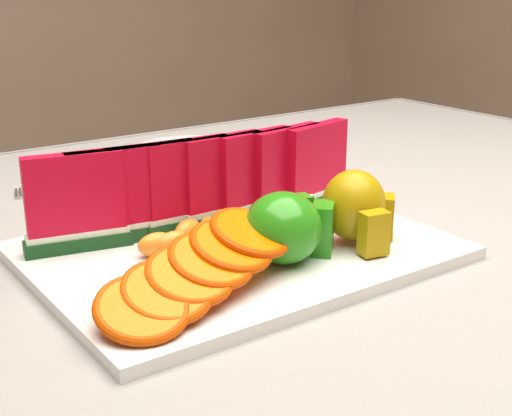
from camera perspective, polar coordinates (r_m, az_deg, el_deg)
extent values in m
cube|color=#4A2F19|center=(0.81, 0.15, -3.08)|extent=(1.40, 0.90, 0.03)
cube|color=#4A2F19|center=(1.62, 10.64, -6.47)|extent=(0.06, 0.06, 0.72)
cube|color=gray|center=(0.81, 0.15, -1.82)|extent=(1.52, 1.02, 0.01)
cube|color=gray|center=(1.26, -13.43, 0.73)|extent=(1.52, 0.01, 0.20)
cube|color=silver|center=(0.72, -1.47, -3.41)|extent=(0.40, 0.30, 0.01)
ellipsoid|color=#419614|center=(0.67, 2.16, -1.59)|extent=(0.10, 0.10, 0.07)
cube|color=#419614|center=(0.69, 5.35, -1.67)|extent=(0.04, 0.04, 0.05)
cube|color=beige|center=(0.70, 5.72, -1.57)|extent=(0.02, 0.02, 0.05)
cube|color=#419614|center=(0.72, 3.10, -1.00)|extent=(0.04, 0.03, 0.05)
cube|color=beige|center=(0.72, 3.48, -0.91)|extent=(0.03, 0.01, 0.05)
ellipsoid|color=#A35F0C|center=(0.72, 7.82, 0.26)|extent=(0.07, 0.07, 0.07)
cube|color=#A35F0C|center=(0.69, 9.41, -1.99)|extent=(0.03, 0.02, 0.04)
cube|color=#A35F0C|center=(0.74, 10.27, -0.63)|extent=(0.03, 0.03, 0.04)
cylinder|color=silver|center=(1.14, -5.18, 4.61)|extent=(0.19, 0.19, 0.01)
cube|color=silver|center=(0.89, -16.55, -0.24)|extent=(0.06, 0.17, 0.00)
cube|color=silver|center=(0.97, -18.61, 1.06)|extent=(0.01, 0.04, 0.00)
cube|color=silver|center=(0.97, -18.33, 1.11)|extent=(0.01, 0.04, 0.00)
cube|color=silver|center=(0.97, -18.05, 1.17)|extent=(0.01, 0.04, 0.00)
cube|color=#08340A|center=(0.73, -13.99, -2.73)|extent=(0.11, 0.04, 0.01)
cube|color=silver|center=(0.72, -14.05, -1.99)|extent=(0.10, 0.04, 0.01)
cube|color=red|center=(0.71, -14.31, 1.18)|extent=(0.10, 0.04, 0.08)
cube|color=#08340A|center=(0.74, -10.99, -2.21)|extent=(0.11, 0.04, 0.01)
cube|color=silver|center=(0.73, -11.04, -1.48)|extent=(0.10, 0.03, 0.01)
cube|color=red|center=(0.72, -11.24, 1.66)|extent=(0.10, 0.03, 0.08)
cube|color=#08340A|center=(0.75, -8.09, -1.70)|extent=(0.11, 0.03, 0.01)
cube|color=silver|center=(0.75, -8.12, -0.98)|extent=(0.10, 0.03, 0.01)
cube|color=red|center=(0.73, -8.27, 2.12)|extent=(0.10, 0.02, 0.08)
cube|color=#08340A|center=(0.76, -5.29, -1.20)|extent=(0.11, 0.02, 0.01)
cube|color=silver|center=(0.76, -5.31, -0.49)|extent=(0.10, 0.02, 0.01)
cube|color=red|center=(0.75, -5.40, 2.55)|extent=(0.10, 0.02, 0.08)
cube|color=#08340A|center=(0.78, -2.60, -0.72)|extent=(0.11, 0.02, 0.01)
cube|color=silver|center=(0.78, -2.61, -0.03)|extent=(0.10, 0.02, 0.01)
cube|color=red|center=(0.77, -2.65, 2.96)|extent=(0.10, 0.02, 0.08)
cube|color=#08340A|center=(0.80, -0.02, -0.26)|extent=(0.11, 0.03, 0.01)
cube|color=silver|center=(0.80, -0.02, 0.42)|extent=(0.10, 0.03, 0.01)
cube|color=red|center=(0.78, -0.02, 3.34)|extent=(0.10, 0.02, 0.08)
cube|color=#08340A|center=(0.82, 2.44, 0.18)|extent=(0.11, 0.04, 0.01)
cube|color=silver|center=(0.81, 2.45, 0.85)|extent=(0.10, 0.03, 0.01)
cube|color=red|center=(0.80, 2.49, 3.71)|extent=(0.10, 0.03, 0.08)
cube|color=#08340A|center=(0.84, 4.78, 0.60)|extent=(0.11, 0.04, 0.01)
cube|color=silver|center=(0.84, 4.80, 1.25)|extent=(0.10, 0.04, 0.01)
cube|color=red|center=(0.82, 4.87, 4.04)|extent=(0.10, 0.04, 0.08)
cylinder|color=#F95C01|center=(0.56, -9.12, -7.94)|extent=(0.08, 0.08, 0.03)
torus|color=red|center=(0.56, -9.12, -7.94)|extent=(0.09, 0.09, 0.03)
cylinder|color=#F95C01|center=(0.57, -7.17, -6.62)|extent=(0.07, 0.07, 0.03)
torus|color=red|center=(0.57, -7.17, -6.62)|extent=(0.08, 0.08, 0.03)
cylinder|color=#F95C01|center=(0.59, -5.34, -5.36)|extent=(0.07, 0.07, 0.03)
torus|color=red|center=(0.59, -5.34, -5.36)|extent=(0.08, 0.08, 0.03)
cylinder|color=#F95C01|center=(0.61, -3.62, -4.16)|extent=(0.08, 0.08, 0.03)
torus|color=red|center=(0.61, -3.62, -4.16)|extent=(0.09, 0.09, 0.03)
cylinder|color=#F95C01|center=(0.63, -1.99, -3.03)|extent=(0.08, 0.08, 0.03)
torus|color=red|center=(0.63, -1.99, -3.03)|extent=(0.09, 0.09, 0.03)
cylinder|color=#F95C01|center=(0.64, -0.46, -1.96)|extent=(0.09, 0.09, 0.03)
torus|color=red|center=(0.64, -0.46, -1.96)|extent=(0.10, 0.10, 0.03)
cylinder|color=#F95C01|center=(0.77, -13.41, -1.03)|extent=(0.07, 0.07, 0.03)
torus|color=red|center=(0.77, -13.41, -1.03)|extent=(0.08, 0.08, 0.03)
cylinder|color=#F95C01|center=(0.78, -10.19, -0.16)|extent=(0.08, 0.08, 0.03)
torus|color=red|center=(0.78, -10.19, -0.16)|extent=(0.09, 0.09, 0.03)
cylinder|color=#F95C01|center=(0.80, -7.13, 0.67)|extent=(0.08, 0.08, 0.03)
torus|color=red|center=(0.80, -7.13, 0.67)|extent=(0.09, 0.09, 0.03)
cylinder|color=#F95C01|center=(0.83, -4.21, 1.46)|extent=(0.09, 0.09, 0.03)
torus|color=red|center=(0.83, -4.21, 1.46)|extent=(0.10, 0.10, 0.03)
cylinder|color=#F95C01|center=(0.85, -1.45, 2.20)|extent=(0.09, 0.09, 0.03)
torus|color=red|center=(0.85, -1.45, 2.20)|extent=(0.10, 0.10, 0.03)
cylinder|color=#F95C01|center=(0.87, 1.16, 2.90)|extent=(0.09, 0.09, 0.03)
torus|color=red|center=(0.87, 1.16, 2.90)|extent=(0.11, 0.10, 0.03)
ellipsoid|color=orange|center=(0.70, -7.99, -2.90)|extent=(0.04, 0.02, 0.02)
ellipsoid|color=orange|center=(0.70, -6.65, -2.79)|extent=(0.04, 0.02, 0.02)
ellipsoid|color=orange|center=(0.73, -5.50, -1.83)|extent=(0.04, 0.03, 0.02)
ellipsoid|color=orange|center=(0.73, -3.81, -1.65)|extent=(0.04, 0.04, 0.02)
ellipsoid|color=orange|center=(0.73, -2.47, -1.57)|extent=(0.03, 0.04, 0.02)
ellipsoid|color=orange|center=(0.75, 0.07, -1.20)|extent=(0.04, 0.04, 0.02)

